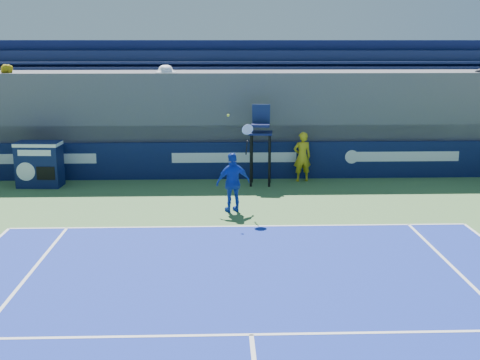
{
  "coord_description": "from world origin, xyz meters",
  "views": [
    {
      "loc": [
        -0.45,
        -1.93,
        4.36
      ],
      "look_at": [
        0.0,
        11.5,
        1.25
      ],
      "focal_mm": 45.0,
      "sensor_mm": 36.0,
      "label": 1
    }
  ],
  "objects_px": {
    "ball_person": "(302,157)",
    "match_clock": "(39,163)",
    "tennis_player": "(233,182)",
    "umpire_chair": "(261,136)"
  },
  "relations": [
    {
      "from": "ball_person",
      "to": "match_clock",
      "type": "height_order",
      "value": "ball_person"
    },
    {
      "from": "match_clock",
      "to": "tennis_player",
      "type": "height_order",
      "value": "tennis_player"
    },
    {
      "from": "tennis_player",
      "to": "match_clock",
      "type": "bearing_deg",
      "value": 152.85
    },
    {
      "from": "match_clock",
      "to": "tennis_player",
      "type": "bearing_deg",
      "value": -27.15
    },
    {
      "from": "ball_person",
      "to": "umpire_chair",
      "type": "relative_size",
      "value": 0.64
    },
    {
      "from": "umpire_chair",
      "to": "ball_person",
      "type": "bearing_deg",
      "value": 17.02
    },
    {
      "from": "umpire_chair",
      "to": "match_clock",
      "type": "bearing_deg",
      "value": -179.64
    },
    {
      "from": "ball_person",
      "to": "umpire_chair",
      "type": "distance_m",
      "value": 1.59
    },
    {
      "from": "tennis_player",
      "to": "ball_person",
      "type": "bearing_deg",
      "value": 56.74
    },
    {
      "from": "ball_person",
      "to": "match_clock",
      "type": "bearing_deg",
      "value": -5.97
    }
  ]
}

